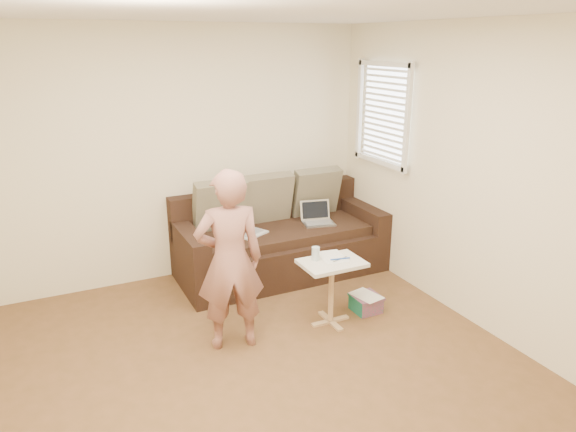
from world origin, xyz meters
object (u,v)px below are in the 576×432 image
object	(u,v)px
laptop_silver	(319,224)
striped_box	(366,303)
person	(230,261)
drinking_glass	(316,254)
sofa	(281,236)
laptop_white	(251,234)
side_table	(331,292)

from	to	relation	value
laptop_silver	striped_box	size ratio (longest dim) A/B	1.29
person	drinking_glass	xyz separation A→B (m)	(0.81, 0.04, -0.10)
sofa	person	xyz separation A→B (m)	(-0.98, -1.13, 0.33)
person	laptop_white	bearing A→B (deg)	-109.45
sofa	side_table	xyz separation A→B (m)	(-0.06, -1.18, -0.13)
side_table	drinking_glass	world-z (taller)	drinking_glass
laptop_silver	side_table	distance (m)	1.23
person	drinking_glass	distance (m)	0.81
laptop_silver	drinking_glass	world-z (taller)	drinking_glass
laptop_silver	side_table	xyz separation A→B (m)	(-0.48, -1.11, -0.22)
person	sofa	bearing A→B (deg)	-120.83
laptop_white	laptop_silver	bearing A→B (deg)	-28.14
sofa	person	distance (m)	1.53
laptop_white	drinking_glass	distance (m)	1.07
sofa	person	bearing A→B (deg)	-131.02
laptop_silver	striped_box	xyz separation A→B (m)	(-0.08, -1.07, -0.44)
side_table	person	bearing A→B (deg)	177.10
person	drinking_glass	bearing A→B (deg)	-166.78
sofa	drinking_glass	bearing A→B (deg)	-99.23
laptop_white	drinking_glass	world-z (taller)	drinking_glass
drinking_glass	striped_box	bearing A→B (deg)	-5.31
person	side_table	bearing A→B (deg)	-172.71
drinking_glass	laptop_white	bearing A→B (deg)	100.17
sofa	laptop_white	size ratio (longest dim) A/B	6.95
side_table	striped_box	size ratio (longest dim) A/B	2.32
drinking_glass	sofa	bearing A→B (deg)	80.77
laptop_silver	side_table	size ratio (longest dim) A/B	0.55
laptop_white	person	distance (m)	1.27
sofa	striped_box	world-z (taller)	sofa
sofa	laptop_silver	bearing A→B (deg)	-8.88
laptop_silver	drinking_glass	bearing A→B (deg)	-107.69
striped_box	side_table	bearing A→B (deg)	-174.29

